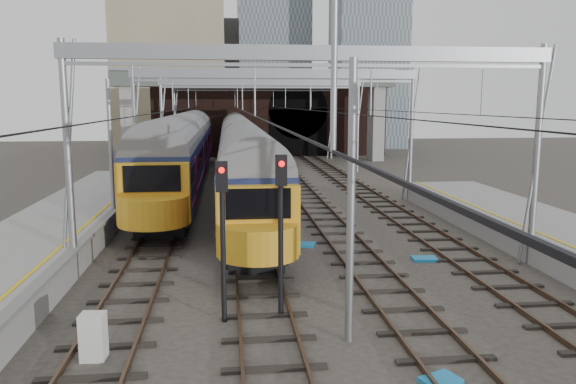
{
  "coord_description": "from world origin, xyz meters",
  "views": [
    {
      "loc": [
        -2.99,
        -11.16,
        5.95
      ],
      "look_at": [
        -0.55,
        10.93,
        2.4
      ],
      "focal_mm": 35.0,
      "sensor_mm": 36.0,
      "label": 1
    }
  ],
  "objects": [
    {
      "name": "ground",
      "position": [
        0.0,
        0.0,
        0.0
      ],
      "size": [
        160.0,
        160.0,
        0.0
      ],
      "primitive_type": "plane",
      "color": "#38332D",
      "rests_on": "ground"
    },
    {
      "name": "tracks",
      "position": [
        0.0,
        15.0,
        0.02
      ],
      "size": [
        14.4,
        80.0,
        0.22
      ],
      "color": "#4C3828",
      "rests_on": "ground"
    },
    {
      "name": "overhead_line",
      "position": [
        0.0,
        21.49,
        6.57
      ],
      "size": [
        16.8,
        80.0,
        8.0
      ],
      "color": "gray",
      "rests_on": "ground"
    },
    {
      "name": "retaining_wall",
      "position": [
        1.4,
        51.93,
        4.33
      ],
      "size": [
        28.0,
        2.75,
        9.0
      ],
      "color": "black",
      "rests_on": "ground"
    },
    {
      "name": "overbridge",
      "position": [
        0.0,
        46.0,
        7.27
      ],
      "size": [
        28.0,
        3.0,
        9.25
      ],
      "color": "gray",
      "rests_on": "ground"
    },
    {
      "name": "city_skyline",
      "position": [
        2.73,
        70.48,
        17.09
      ],
      "size": [
        37.5,
        27.5,
        60.0
      ],
      "color": "tan",
      "rests_on": "ground"
    },
    {
      "name": "train_main",
      "position": [
        -2.0,
        39.28,
        2.51
      ],
      "size": [
        2.83,
        65.53,
        4.86
      ],
      "color": "black",
      "rests_on": "ground"
    },
    {
      "name": "train_second",
      "position": [
        -6.0,
        29.65,
        2.66
      ],
      "size": [
        3.09,
        35.69,
        5.22
      ],
      "color": "black",
      "rests_on": "ground"
    },
    {
      "name": "signal_near_left",
      "position": [
        -3.12,
        3.54,
        2.84
      ],
      "size": [
        0.33,
        0.45,
        4.45
      ],
      "rotation": [
        0.0,
        0.0,
        -0.06
      ],
      "color": "black",
      "rests_on": "ground"
    },
    {
      "name": "signal_near_centre",
      "position": [
        -1.54,
        3.79,
        2.91
      ],
      "size": [
        0.34,
        0.46,
        4.57
      ],
      "rotation": [
        0.0,
        0.0,
        -0.09
      ],
      "color": "black",
      "rests_on": "ground"
    },
    {
      "name": "relay_cabinet",
      "position": [
        -6.15,
        1.63,
        0.56
      ],
      "size": [
        0.59,
        0.51,
        1.12
      ],
      "primitive_type": "cube",
      "rotation": [
        0.0,
        0.0,
        -0.08
      ],
      "color": "silver",
      "rests_on": "ground"
    },
    {
      "name": "equip_cover_a",
      "position": [
        1.5,
        -0.33,
        0.05
      ],
      "size": [
        0.97,
        0.84,
        0.1
      ],
      "primitive_type": "cube",
      "rotation": [
        0.0,
        0.0,
        0.39
      ],
      "color": "#197DBB",
      "rests_on": "ground"
    },
    {
      "name": "equip_cover_b",
      "position": [
        0.15,
        11.57,
        0.06
      ],
      "size": [
        1.11,
        0.93,
        0.11
      ],
      "primitive_type": "cube",
      "rotation": [
        0.0,
        0.0,
        -0.31
      ],
      "color": "#197DBB",
      "rests_on": "ground"
    },
    {
      "name": "equip_cover_c",
      "position": [
        4.46,
        8.86,
        0.05
      ],
      "size": [
        0.98,
        0.74,
        0.11
      ],
      "primitive_type": "cube",
      "rotation": [
        0.0,
        0.0,
        -0.1
      ],
      "color": "#197DBB",
      "rests_on": "ground"
    }
  ]
}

